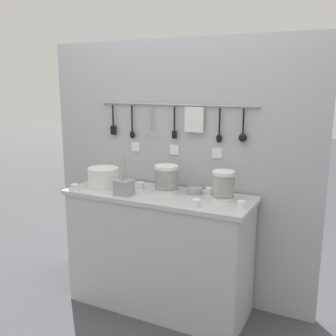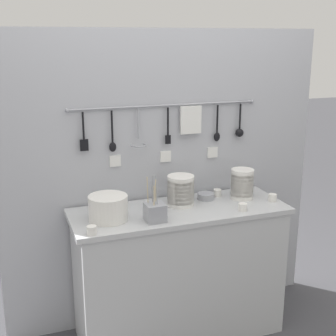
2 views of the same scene
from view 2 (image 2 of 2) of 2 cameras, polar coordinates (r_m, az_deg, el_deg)
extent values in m
plane|color=#424247|center=(3.25, 1.32, -19.25)|extent=(20.00, 20.00, 0.00)
cube|color=#B7BABC|center=(2.85, 1.42, -5.29)|extent=(1.32, 0.48, 0.03)
cube|color=#B7BABC|center=(3.03, 1.37, -12.85)|extent=(1.27, 0.47, 0.82)
cube|color=#A8AAB2|center=(3.06, -0.44, -1.48)|extent=(2.12, 0.04, 1.91)
cylinder|color=#93969E|center=(2.92, -0.25, 7.63)|extent=(1.21, 0.01, 0.01)
sphere|color=#93969E|center=(2.78, -12.19, 6.88)|extent=(0.02, 0.02, 0.02)
sphere|color=#93969E|center=(3.18, 10.21, 8.03)|extent=(0.02, 0.02, 0.02)
cylinder|color=black|center=(2.80, -10.29, 5.04)|extent=(0.01, 0.01, 0.17)
cube|color=black|center=(2.82, -10.18, 2.77)|extent=(0.05, 0.01, 0.07)
cylinder|color=#93969E|center=(2.79, -10.43, 6.89)|extent=(0.00, 0.01, 0.02)
cylinder|color=black|center=(2.83, -6.83, 5.00)|extent=(0.01, 0.01, 0.20)
ellipsoid|color=black|center=(2.86, -6.76, 2.57)|extent=(0.04, 0.02, 0.06)
cylinder|color=#93969E|center=(2.83, -6.96, 7.13)|extent=(0.01, 0.01, 0.02)
cylinder|color=#93969E|center=(2.87, -3.63, 5.36)|extent=(0.01, 0.01, 0.18)
torus|color=#93969E|center=(2.90, -3.58, 2.79)|extent=(0.10, 0.10, 0.01)
cylinder|color=#93969E|center=(2.87, -3.73, 7.33)|extent=(0.01, 0.01, 0.02)
cylinder|color=black|center=(2.93, -0.01, 5.66)|extent=(0.01, 0.01, 0.18)
cube|color=black|center=(2.95, -0.01, 3.49)|extent=(0.04, 0.01, 0.06)
cylinder|color=#93969E|center=(2.93, -0.09, 7.52)|extent=(0.01, 0.01, 0.02)
cube|color=silver|center=(2.98, 2.79, 5.87)|extent=(0.14, 0.02, 0.18)
cylinder|color=#93969E|center=(2.98, 2.72, 7.66)|extent=(0.01, 0.01, 0.02)
cylinder|color=black|center=(3.06, 6.04, 5.94)|extent=(0.01, 0.01, 0.18)
ellipsoid|color=black|center=(3.08, 5.97, 3.80)|extent=(0.04, 0.02, 0.06)
cylinder|color=#93969E|center=(3.06, 5.99, 7.79)|extent=(0.01, 0.01, 0.02)
cylinder|color=black|center=(3.13, 8.78, 6.17)|extent=(0.01, 0.01, 0.17)
sphere|color=black|center=(3.15, 8.70, 4.27)|extent=(0.06, 0.06, 0.06)
cylinder|color=#93969E|center=(3.13, 8.74, 7.88)|extent=(0.00, 0.01, 0.02)
cube|color=white|center=(2.90, -6.46, 0.87)|extent=(0.07, 0.01, 0.07)
cube|color=white|center=(2.99, -0.30, 1.42)|extent=(0.07, 0.01, 0.07)
cube|color=white|center=(3.12, 5.45, 1.92)|extent=(0.07, 0.01, 0.07)
cylinder|color=silver|center=(2.90, 1.55, -4.13)|extent=(0.17, 0.17, 0.04)
cylinder|color=silver|center=(2.89, 1.56, -3.68)|extent=(0.17, 0.17, 0.04)
cylinder|color=silver|center=(2.89, 1.56, -3.23)|extent=(0.17, 0.17, 0.04)
cylinder|color=silver|center=(2.88, 1.56, -2.77)|extent=(0.17, 0.17, 0.04)
cylinder|color=silver|center=(2.87, 1.57, -2.31)|extent=(0.17, 0.17, 0.04)
cylinder|color=silver|center=(2.86, 1.57, -1.85)|extent=(0.17, 0.17, 0.04)
cylinder|color=silver|center=(2.86, 1.57, -1.38)|extent=(0.17, 0.17, 0.04)
cylinder|color=silver|center=(3.06, 8.96, -3.25)|extent=(0.14, 0.14, 0.05)
cylinder|color=silver|center=(3.05, 8.98, -2.81)|extent=(0.14, 0.14, 0.05)
cylinder|color=silver|center=(3.05, 9.00, -2.36)|extent=(0.14, 0.14, 0.05)
cylinder|color=silver|center=(3.04, 9.02, -1.92)|extent=(0.14, 0.14, 0.05)
cylinder|color=silver|center=(3.03, 9.04, -1.47)|extent=(0.14, 0.14, 0.05)
cylinder|color=silver|center=(3.02, 9.06, -1.02)|extent=(0.14, 0.14, 0.05)
cylinder|color=silver|center=(3.02, 9.08, -0.57)|extent=(0.14, 0.14, 0.05)
cylinder|color=silver|center=(2.70, -7.26, -6.16)|extent=(0.22, 0.22, 0.01)
cylinder|color=silver|center=(2.70, -7.27, -5.94)|extent=(0.22, 0.22, 0.01)
cylinder|color=silver|center=(2.69, -7.28, -5.72)|extent=(0.22, 0.22, 0.01)
cylinder|color=silver|center=(2.69, -7.28, -5.50)|extent=(0.22, 0.22, 0.01)
cylinder|color=silver|center=(2.69, -7.29, -5.28)|extent=(0.22, 0.22, 0.01)
cylinder|color=silver|center=(2.68, -7.30, -5.06)|extent=(0.22, 0.22, 0.01)
cylinder|color=silver|center=(2.68, -7.31, -4.84)|extent=(0.22, 0.22, 0.01)
cylinder|color=silver|center=(2.67, -7.32, -4.62)|extent=(0.22, 0.22, 0.01)
cylinder|color=silver|center=(2.67, -7.32, -4.39)|extent=(0.22, 0.22, 0.01)
cylinder|color=silver|center=(2.67, -7.33, -4.17)|extent=(0.22, 0.22, 0.01)
cylinder|color=silver|center=(2.66, -7.34, -3.95)|extent=(0.22, 0.22, 0.01)
cylinder|color=silver|center=(2.66, -7.35, -3.72)|extent=(0.22, 0.22, 0.01)
cylinder|color=silver|center=(2.66, -7.36, -3.50)|extent=(0.22, 0.22, 0.01)
cylinder|color=#93969E|center=(3.02, 4.64, -3.44)|extent=(0.11, 0.11, 0.04)
cube|color=#93969E|center=(2.65, -1.60, -5.41)|extent=(0.11, 0.11, 0.10)
cylinder|color=#C6B793|center=(2.63, -2.49, -3.18)|extent=(0.02, 0.03, 0.21)
cylinder|color=#93969E|center=(2.62, -1.80, -3.51)|extent=(0.03, 0.01, 0.19)
cylinder|color=#93969E|center=(2.64, -1.88, -3.05)|extent=(0.01, 0.03, 0.21)
cylinder|color=#C6B793|center=(2.61, -1.70, -3.86)|extent=(0.01, 0.02, 0.16)
cylinder|color=#C6B793|center=(2.65, -1.49, -3.36)|extent=(0.01, 0.03, 0.18)
cylinder|color=#C6B793|center=(2.60, -1.67, -3.52)|extent=(0.03, 0.03, 0.20)
cylinder|color=#93969E|center=(2.61, -1.37, -3.22)|extent=(0.01, 0.02, 0.22)
cylinder|color=silver|center=(2.83, -2.40, -4.61)|extent=(0.05, 0.05, 0.05)
cylinder|color=silver|center=(2.52, -9.29, -7.49)|extent=(0.05, 0.05, 0.05)
cylinder|color=silver|center=(2.84, 9.09, -4.73)|extent=(0.05, 0.05, 0.05)
cylinder|color=silver|center=(3.05, 12.62, -3.54)|extent=(0.05, 0.05, 0.05)
cylinder|color=silver|center=(3.08, 6.04, -3.02)|extent=(0.05, 0.05, 0.05)
camera|label=1|loc=(2.21, 65.24, 0.02)|focal=42.00mm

